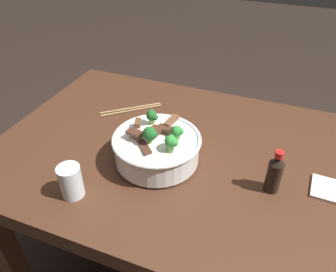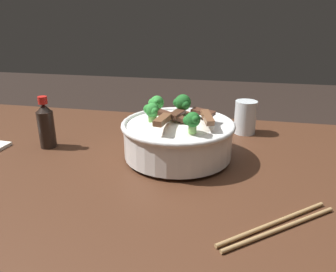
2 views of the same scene
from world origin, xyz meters
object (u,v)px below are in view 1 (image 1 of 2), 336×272
object	(u,v)px
rice_bowl	(157,146)
drinking_glass	(71,183)
soy_sauce_bottle	(274,173)
chopsticks_pair	(131,109)

from	to	relation	value
rice_bowl	drinking_glass	size ratio (longest dim) A/B	2.80
rice_bowl	soy_sauce_bottle	bearing A→B (deg)	0.58
drinking_glass	soy_sauce_bottle	world-z (taller)	soy_sauce_bottle
rice_bowl	soy_sauce_bottle	xyz separation A→B (m)	(0.33, 0.00, 0.00)
chopsticks_pair	soy_sauce_bottle	size ratio (longest dim) A/B	1.46
rice_bowl	drinking_glass	xyz separation A→B (m)	(-0.15, -0.21, -0.01)
rice_bowl	chopsticks_pair	distance (m)	0.31
rice_bowl	chopsticks_pair	xyz separation A→B (m)	(-0.20, 0.23, -0.05)
rice_bowl	chopsticks_pair	world-z (taller)	rice_bowl
chopsticks_pair	soy_sauce_bottle	distance (m)	0.58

